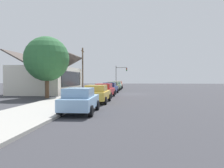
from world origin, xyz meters
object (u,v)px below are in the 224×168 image
at_px(car_cherry, 104,90).
at_px(car_navy, 110,88).
at_px(car_coral, 118,85).
at_px(utility_pole_wooden, 83,68).
at_px(car_olive, 113,86).
at_px(shade_tree, 47,59).
at_px(car_seafoam, 117,85).
at_px(car_skyblue, 80,100).
at_px(fire_hydrant_red, 91,93).
at_px(traffic_light_main, 120,73).
at_px(car_mustard, 97,94).

relative_size(car_cherry, car_navy, 0.92).
xyz_separation_m(car_navy, car_coral, (16.97, -0.00, -0.00)).
distance_m(car_coral, utility_pole_wooden, 12.07).
relative_size(car_cherry, car_coral, 0.94).
bearing_deg(car_olive, shade_tree, 155.92).
bearing_deg(car_coral, car_seafoam, 177.83).
xyz_separation_m(car_skyblue, car_navy, (16.99, -0.07, 0.00)).
bearing_deg(shade_tree, car_navy, -40.57).
bearing_deg(fire_hydrant_red, utility_pole_wooden, 17.44).
bearing_deg(car_coral, shade_tree, 162.91).
xyz_separation_m(car_navy, traffic_light_main, (22.26, -0.11, 2.67)).
relative_size(car_cherry, utility_pole_wooden, 0.59).
height_order(car_olive, shade_tree, shade_tree).
bearing_deg(car_olive, car_coral, 0.87).
height_order(car_cherry, car_coral, same).
relative_size(car_olive, car_coral, 1.00).
height_order(car_cherry, fire_hydrant_red, car_cherry).
distance_m(car_skyblue, shade_tree, 12.02).
xyz_separation_m(car_skyblue, car_cherry, (11.13, -0.04, 0.00)).
distance_m(car_navy, shade_tree, 10.20).
bearing_deg(car_skyblue, car_olive, -1.62).
distance_m(car_cherry, utility_pole_wooden, 14.09).
bearing_deg(car_seafoam, car_skyblue, 178.59).
bearing_deg(utility_pole_wooden, car_navy, -140.46).
relative_size(car_mustard, car_cherry, 1.00).
bearing_deg(utility_pole_wooden, fire_hydrant_red, -162.56).
distance_m(car_olive, shade_tree, 14.80).
relative_size(car_mustard, utility_pole_wooden, 0.60).
bearing_deg(car_cherry, utility_pole_wooden, 26.05).
bearing_deg(car_cherry, car_seafoam, 2.12).
bearing_deg(traffic_light_main, utility_pole_wooden, 159.99).
height_order(car_mustard, car_coral, same).
height_order(car_mustard, fire_hydrant_red, car_mustard).
distance_m(traffic_light_main, utility_pole_wooden, 16.55).
height_order(car_navy, car_olive, same).
relative_size(car_mustard, car_seafoam, 1.03).
bearing_deg(fire_hydrant_red, car_cherry, -84.47).
distance_m(car_seafoam, traffic_light_main, 10.87).
relative_size(car_skyblue, fire_hydrant_red, 6.14).
bearing_deg(car_olive, car_navy, -177.96).
distance_m(car_cherry, car_coral, 22.84).
bearing_deg(car_navy, car_olive, 3.23).
xyz_separation_m(car_cherry, fire_hydrant_red, (-0.15, 1.52, -0.32)).
xyz_separation_m(traffic_light_main, fire_hydrant_red, (-28.27, 1.66, -2.99)).
xyz_separation_m(car_coral, fire_hydrant_red, (-22.98, 1.55, -0.32)).
height_order(car_navy, traffic_light_main, traffic_light_main).
height_order(car_mustard, car_olive, same).
relative_size(car_cherry, shade_tree, 0.66).
distance_m(car_navy, car_olive, 5.71).
xyz_separation_m(traffic_light_main, utility_pole_wooden, (-15.54, 5.66, 0.44)).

